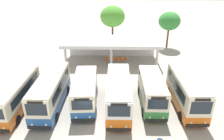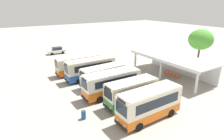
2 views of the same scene
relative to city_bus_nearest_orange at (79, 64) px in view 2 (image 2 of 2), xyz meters
The scene contains 16 objects.
ground_plane 8.37m from the city_bus_nearest_orange, 12.84° to the right, with size 180.00×180.00×0.00m, color #A39E93.
city_bus_nearest_orange is the anchor object (origin of this frame).
city_bus_second_in_row 3.41m from the city_bus_nearest_orange, ahead, with size 2.29×8.08×3.28m.
city_bus_middle_cream 6.79m from the city_bus_nearest_orange, ahead, with size 2.61×6.80×2.94m.
city_bus_fourth_amber 10.11m from the city_bus_nearest_orange, ahead, with size 2.37×7.83×3.25m.
city_bus_fifth_blue 13.51m from the city_bus_nearest_orange, ahead, with size 2.28×6.61×3.07m.
city_bus_far_end_green 16.86m from the city_bus_nearest_orange, ahead, with size 2.37×7.32×3.35m.
parked_car_flank 15.79m from the city_bus_nearest_orange, behind, with size 1.91×4.22×1.62m.
terminal_canopy 15.98m from the city_bus_nearest_orange, 54.77° to the left, with size 14.23×5.66×3.40m.
waiting_chair_end_by_column 14.70m from the city_bus_nearest_orange, 54.41° to the left, with size 0.46×0.46×0.86m.
waiting_chair_second_from_end 15.04m from the city_bus_nearest_orange, 52.08° to the left, with size 0.46×0.46×0.86m.
waiting_chair_middle_seat 15.46m from the city_bus_nearest_orange, 50.04° to the left, with size 0.46×0.46×0.86m.
waiting_chair_fourth_seat 15.95m from the city_bus_nearest_orange, 48.29° to the left, with size 0.46×0.46×0.86m.
waiting_chair_fifth_seat 16.44m from the city_bus_nearest_orange, 46.57° to the left, with size 0.46×0.46×0.86m.
roadside_tree_behind_canopy 21.88m from the city_bus_nearest_orange, 64.58° to the left, with size 4.28×4.28×7.29m.
litter_bin_apron 14.27m from the city_bus_nearest_orange, 21.42° to the right, with size 0.49×0.49×0.90m.
Camera 2 is at (21.50, -10.06, 11.45)m, focal length 30.65 mm.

